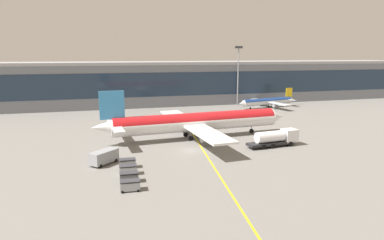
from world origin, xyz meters
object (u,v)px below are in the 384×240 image
(baggage_cart_0, at_px, (130,185))
(main_airliner, at_px, (197,122))
(baggage_cart_2, at_px, (128,170))
(commuter_jet_far, at_px, (268,101))
(baggage_cart_1, at_px, (129,177))
(baggage_cart_3, at_px, (127,163))
(crew_van, at_px, (103,157))
(fuel_tanker, at_px, (276,138))

(baggage_cart_0, bearing_deg, main_airliner, 56.72)
(main_airliner, bearing_deg, baggage_cart_2, -130.74)
(baggage_cart_2, height_order, commuter_jet_far, commuter_jet_far)
(baggage_cart_1, xyz_separation_m, baggage_cart_3, (0.28, 6.39, 0.00))
(crew_van, height_order, baggage_cart_0, crew_van)
(commuter_jet_far, bearing_deg, baggage_cart_2, -134.17)
(main_airliner, bearing_deg, crew_van, -146.90)
(baggage_cart_3, height_order, commuter_jet_far, commuter_jet_far)
(main_airliner, relative_size, fuel_tanker, 4.06)
(baggage_cart_1, xyz_separation_m, commuter_jet_far, (52.52, 57.12, 1.40))
(baggage_cart_0, height_order, baggage_cart_3, same)
(crew_van, distance_m, baggage_cart_3, 4.71)
(baggage_cart_1, height_order, baggage_cart_3, same)
(commuter_jet_far, bearing_deg, baggage_cart_1, -132.59)
(main_airliner, relative_size, crew_van, 8.80)
(baggage_cart_0, bearing_deg, commuter_jet_far, 48.88)
(main_airliner, bearing_deg, fuel_tanker, -38.67)
(baggage_cart_3, bearing_deg, main_airliner, 44.29)
(main_airliner, distance_m, baggage_cart_2, 25.41)
(fuel_tanker, relative_size, baggage_cart_2, 4.05)
(baggage_cart_2, relative_size, commuter_jet_far, 0.11)
(baggage_cart_1, bearing_deg, main_airliner, 53.35)
(main_airliner, bearing_deg, commuter_jet_far, 44.10)
(main_airliner, distance_m, fuel_tanker, 17.30)
(baggage_cart_0, height_order, baggage_cart_2, same)
(baggage_cart_1, distance_m, baggage_cart_2, 3.20)
(baggage_cart_0, relative_size, baggage_cart_2, 1.00)
(baggage_cart_0, xyz_separation_m, commuter_jet_far, (52.66, 60.32, 1.40))
(crew_van, distance_m, commuter_jet_far, 73.62)
(main_airliner, xyz_separation_m, baggage_cart_0, (-16.76, -25.53, -2.86))
(crew_van, height_order, baggage_cart_2, crew_van)
(crew_van, distance_m, baggage_cart_0, 12.90)
(fuel_tanker, bearing_deg, baggage_cart_2, -164.34)
(baggage_cart_3, bearing_deg, commuter_jet_far, 44.16)
(baggage_cart_0, distance_m, baggage_cart_2, 6.40)
(baggage_cart_1, xyz_separation_m, baggage_cart_2, (0.14, 3.20, 0.00))
(crew_van, xyz_separation_m, baggage_cart_1, (3.42, -9.27, -0.53))
(fuel_tanker, height_order, crew_van, fuel_tanker)
(fuel_tanker, xyz_separation_m, commuter_jet_far, (22.47, 45.54, 0.44))
(crew_van, height_order, baggage_cart_3, crew_van)
(crew_van, height_order, commuter_jet_far, commuter_jet_far)
(baggage_cart_1, bearing_deg, baggage_cart_2, 87.51)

